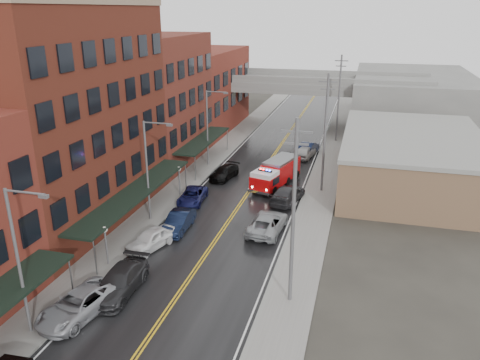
# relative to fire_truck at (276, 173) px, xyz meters

# --- Properties ---
(road) EXTENTS (11.00, 160.00, 0.02)m
(road) POSITION_rel_fire_truck_xyz_m (-2.30, -5.45, -1.46)
(road) COLOR black
(road) RESTS_ON ground
(sidewalk_left) EXTENTS (3.00, 160.00, 0.15)m
(sidewalk_left) POSITION_rel_fire_truck_xyz_m (-9.60, -5.45, -1.40)
(sidewalk_left) COLOR slate
(sidewalk_left) RESTS_ON ground
(sidewalk_right) EXTENTS (3.00, 160.00, 0.15)m
(sidewalk_right) POSITION_rel_fire_truck_xyz_m (5.00, -5.45, -1.40)
(sidewalk_right) COLOR slate
(sidewalk_right) RESTS_ON ground
(curb_left) EXTENTS (0.30, 160.00, 0.15)m
(curb_left) POSITION_rel_fire_truck_xyz_m (-7.95, -5.45, -1.40)
(curb_left) COLOR gray
(curb_left) RESTS_ON ground
(curb_right) EXTENTS (0.30, 160.00, 0.15)m
(curb_right) POSITION_rel_fire_truck_xyz_m (3.35, -5.45, -1.40)
(curb_right) COLOR gray
(curb_right) RESTS_ON ground
(brick_building_b) EXTENTS (9.00, 20.00, 18.00)m
(brick_building_b) POSITION_rel_fire_truck_xyz_m (-15.60, -12.45, 7.53)
(brick_building_b) COLOR #5A2717
(brick_building_b) RESTS_ON ground
(brick_building_c) EXTENTS (9.00, 15.00, 15.00)m
(brick_building_c) POSITION_rel_fire_truck_xyz_m (-15.60, 5.05, 6.03)
(brick_building_c) COLOR maroon
(brick_building_c) RESTS_ON ground
(brick_building_far) EXTENTS (9.00, 20.00, 12.00)m
(brick_building_far) POSITION_rel_fire_truck_xyz_m (-15.60, 22.55, 4.53)
(brick_building_far) COLOR maroon
(brick_building_far) RESTS_ON ground
(tan_building) EXTENTS (14.00, 22.00, 5.00)m
(tan_building) POSITION_rel_fire_truck_xyz_m (13.70, 4.55, 1.03)
(tan_building) COLOR brown
(tan_building) RESTS_ON ground
(right_far_block) EXTENTS (18.00, 30.00, 8.00)m
(right_far_block) POSITION_rel_fire_truck_xyz_m (15.70, 34.55, 2.53)
(right_far_block) COLOR slate
(right_far_block) RESTS_ON ground
(awning_1) EXTENTS (2.60, 18.00, 3.09)m
(awning_1) POSITION_rel_fire_truck_xyz_m (-9.80, -12.45, 1.52)
(awning_1) COLOR black
(awning_1) RESTS_ON ground
(awning_2) EXTENTS (2.60, 13.00, 3.09)m
(awning_2) POSITION_rel_fire_truck_xyz_m (-9.79, 5.05, 1.51)
(awning_2) COLOR black
(awning_2) RESTS_ON ground
(globe_lamp_1) EXTENTS (0.44, 0.44, 3.12)m
(globe_lamp_1) POSITION_rel_fire_truck_xyz_m (-8.70, -19.45, 0.84)
(globe_lamp_1) COLOR #59595B
(globe_lamp_1) RESTS_ON ground
(globe_lamp_2) EXTENTS (0.44, 0.44, 3.12)m
(globe_lamp_2) POSITION_rel_fire_truck_xyz_m (-8.70, -5.45, 0.84)
(globe_lamp_2) COLOR #59595B
(globe_lamp_2) RESTS_ON ground
(street_lamp_0) EXTENTS (2.64, 0.22, 9.00)m
(street_lamp_0) POSITION_rel_fire_truck_xyz_m (-8.85, -27.45, 3.71)
(street_lamp_0) COLOR #59595B
(street_lamp_0) RESTS_ON ground
(street_lamp_1) EXTENTS (2.64, 0.22, 9.00)m
(street_lamp_1) POSITION_rel_fire_truck_xyz_m (-8.85, -11.45, 3.71)
(street_lamp_1) COLOR #59595B
(street_lamp_1) RESTS_ON ground
(street_lamp_2) EXTENTS (2.64, 0.22, 9.00)m
(street_lamp_2) POSITION_rel_fire_truck_xyz_m (-8.85, 4.55, 3.71)
(street_lamp_2) COLOR #59595B
(street_lamp_2) RESTS_ON ground
(utility_pole_0) EXTENTS (1.80, 0.24, 12.00)m
(utility_pole_0) POSITION_rel_fire_truck_xyz_m (4.90, -20.45, 4.83)
(utility_pole_0) COLOR #59595B
(utility_pole_0) RESTS_ON ground
(utility_pole_1) EXTENTS (1.80, 0.24, 12.00)m
(utility_pole_1) POSITION_rel_fire_truck_xyz_m (4.90, -0.45, 4.83)
(utility_pole_1) COLOR #59595B
(utility_pole_1) RESTS_ON ground
(utility_pole_2) EXTENTS (1.80, 0.24, 12.00)m
(utility_pole_2) POSITION_rel_fire_truck_xyz_m (4.90, 19.55, 4.83)
(utility_pole_2) COLOR #59595B
(utility_pole_2) RESTS_ON ground
(overpass) EXTENTS (40.00, 10.00, 7.50)m
(overpass) POSITION_rel_fire_truck_xyz_m (-2.30, 26.55, 4.51)
(overpass) COLOR slate
(overpass) RESTS_ON ground
(fire_truck) EXTENTS (4.48, 7.81, 2.72)m
(fire_truck) POSITION_rel_fire_truck_xyz_m (0.00, 0.00, 0.00)
(fire_truck) COLOR #B3080A
(fire_truck) RESTS_ON ground
(parked_car_left_2) EXTENTS (3.64, 6.00, 1.56)m
(parked_car_left_2) POSITION_rel_fire_truck_xyz_m (-7.30, -25.25, -0.69)
(parked_car_left_2) COLOR #929499
(parked_car_left_2) RESTS_ON ground
(parked_car_left_3) EXTENTS (2.40, 5.68, 1.63)m
(parked_car_left_3) POSITION_rel_fire_truck_xyz_m (-6.12, -22.36, -0.66)
(parked_car_left_3) COLOR black
(parked_car_left_3) RESTS_ON ground
(parked_car_left_4) EXTENTS (3.14, 4.90, 1.55)m
(parked_car_left_4) POSITION_rel_fire_truck_xyz_m (-6.80, -16.19, -0.70)
(parked_car_left_4) COLOR white
(parked_car_left_4) RESTS_ON ground
(parked_car_left_5) EXTENTS (1.77, 4.77, 1.56)m
(parked_car_left_5) POSITION_rel_fire_truck_xyz_m (-5.90, -12.65, -0.69)
(parked_car_left_5) COLOR black
(parked_car_left_5) RESTS_ON ground
(parked_car_left_6) EXTENTS (2.64, 4.97, 1.33)m
(parked_car_left_6) POSITION_rel_fire_truck_xyz_m (-6.91, -6.65, -0.81)
(parked_car_left_6) COLOR #121546
(parked_car_left_6) RESTS_ON ground
(parked_car_left_7) EXTENTS (2.70, 4.96, 1.36)m
(parked_car_left_7) POSITION_rel_fire_truck_xyz_m (-5.90, 0.71, -0.79)
(parked_car_left_7) COLOR black
(parked_car_left_7) RESTS_ON ground
(parked_car_right_0) EXTENTS (3.02, 5.80, 1.56)m
(parked_car_right_0) POSITION_rel_fire_truck_xyz_m (1.41, -10.94, -0.69)
(parked_car_right_0) COLOR gray
(parked_car_right_0) RESTS_ON ground
(parked_car_right_1) EXTENTS (3.17, 5.79, 1.59)m
(parked_car_right_1) POSITION_rel_fire_truck_xyz_m (1.95, -4.08, -0.68)
(parked_car_right_1) COLOR #29292C
(parked_car_right_1) RESTS_ON ground
(parked_car_right_2) EXTENTS (2.65, 4.86, 1.57)m
(parked_car_right_2) POSITION_rel_fire_truck_xyz_m (1.72, 10.75, -0.69)
(parked_car_right_2) COLOR silver
(parked_car_right_2) RESTS_ON ground
(parked_car_right_3) EXTENTS (2.50, 5.13, 1.62)m
(parked_car_right_3) POSITION_rel_fire_truck_xyz_m (1.88, 12.55, -0.66)
(parked_car_right_3) COLOR #0E1733
(parked_car_right_3) RESTS_ON ground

